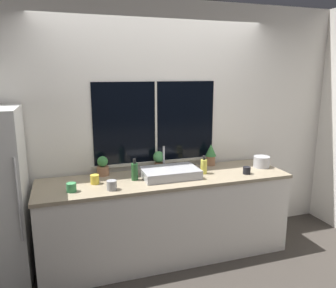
% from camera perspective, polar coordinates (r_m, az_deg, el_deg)
% --- Properties ---
extents(ground_plane, '(14.00, 14.00, 0.00)m').
position_cam_1_polar(ground_plane, '(3.51, 1.46, -21.26)').
color(ground_plane, '#38332D').
extents(wall_back, '(8.00, 0.09, 2.70)m').
position_cam_1_polar(wall_back, '(3.67, -2.27, 3.09)').
color(wall_back, silver).
rests_on(wall_back, ground_plane).
extents(wall_right, '(0.06, 7.00, 2.70)m').
position_cam_1_polar(wall_right, '(5.38, 19.35, 5.38)').
color(wall_right, silver).
rests_on(wall_right, ground_plane).
extents(counter, '(2.60, 0.69, 0.88)m').
position_cam_1_polar(counter, '(3.57, -0.33, -12.50)').
color(counter, white).
rests_on(counter, ground_plane).
extents(sink, '(0.58, 0.43, 0.28)m').
position_cam_1_polar(sink, '(3.40, 0.35, -5.00)').
color(sink, '#ADADB2').
rests_on(sink, counter).
extents(potted_plant_left, '(0.12, 0.12, 0.21)m').
position_cam_1_polar(potted_plant_left, '(3.50, -11.29, -3.85)').
color(potted_plant_left, '#9E6B4C').
rests_on(potted_plant_left, counter).
extents(potted_plant_center, '(0.13, 0.13, 0.21)m').
position_cam_1_polar(potted_plant_center, '(3.61, -1.61, -2.72)').
color(potted_plant_center, '#9E6B4C').
rests_on(potted_plant_center, counter).
extents(potted_plant_right, '(0.13, 0.13, 0.25)m').
position_cam_1_polar(potted_plant_right, '(3.83, 7.46, -1.69)').
color(potted_plant_right, '#9E6B4C').
rests_on(potted_plant_right, counter).
extents(soap_bottle, '(0.07, 0.07, 0.20)m').
position_cam_1_polar(soap_bottle, '(3.52, 6.25, -3.86)').
color(soap_bottle, '#DBD14C').
rests_on(soap_bottle, counter).
extents(bottle_tall, '(0.07, 0.07, 0.22)m').
position_cam_1_polar(bottle_tall, '(3.31, -5.84, -4.74)').
color(bottle_tall, '#235128').
rests_on(bottle_tall, counter).
extents(mug_green, '(0.09, 0.09, 0.08)m').
position_cam_1_polar(mug_green, '(3.12, -16.48, -7.27)').
color(mug_green, '#38844C').
rests_on(mug_green, counter).
extents(mug_yellow, '(0.08, 0.08, 0.09)m').
position_cam_1_polar(mug_yellow, '(3.27, -12.63, -6.03)').
color(mug_yellow, gold).
rests_on(mug_yellow, counter).
extents(mug_grey, '(0.09, 0.09, 0.09)m').
position_cam_1_polar(mug_grey, '(3.08, -9.78, -7.09)').
color(mug_grey, gray).
rests_on(mug_grey, counter).
extents(mug_black, '(0.08, 0.08, 0.08)m').
position_cam_1_polar(mug_black, '(3.60, 13.54, -4.49)').
color(mug_black, black).
rests_on(mug_black, counter).
extents(kettle, '(0.18, 0.18, 0.14)m').
position_cam_1_polar(kettle, '(3.89, 15.97, -2.92)').
color(kettle, '#B2B2B7').
rests_on(kettle, counter).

